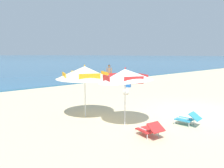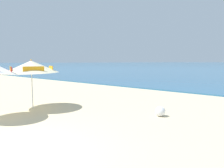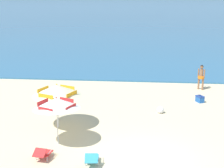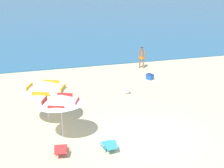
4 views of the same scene
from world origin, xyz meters
name	(u,v)px [view 2 (image 2 of 4)]	position (x,y,z in m)	size (l,w,h in m)	color
ground_plane	(6,158)	(0.00, 0.00, 0.00)	(800.00, 800.00, 0.00)	beige
beach_umbrella_striped_second	(31,67)	(-4.22, 2.96, 1.91)	(2.84, 2.84, 2.24)	silver
beach_ball	(160,111)	(0.92, 5.48, 0.20)	(0.40, 0.40, 0.40)	white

